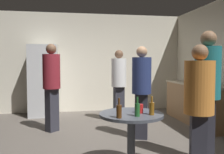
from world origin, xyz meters
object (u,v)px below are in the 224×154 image
(foreground_table, at_px, (131,121))
(beer_bottle_on_counter, at_px, (196,79))
(plastic_cup_red, at_px, (140,109))
(beer_bottle_brown, at_px, (119,111))
(beer_bottle_green, at_px, (137,109))
(beer_bottle_amber, at_px, (152,108))
(person_in_orange_shirt, at_px, (199,102))
(kettle, at_px, (201,81))
(person_in_white_shirt, at_px, (119,80))
(person_in_teal_shirt, at_px, (207,86))
(person_in_maroon_shirt, at_px, (52,80))
(refrigerator, at_px, (43,81))
(wine_bottle_on_counter, at_px, (193,77))
(person_in_navy_shirt, at_px, (142,85))

(foreground_table, bearing_deg, beer_bottle_on_counter, 46.13)
(foreground_table, height_order, plastic_cup_red, plastic_cup_red)
(beer_bottle_brown, xyz_separation_m, beer_bottle_green, (0.23, 0.05, 0.00))
(beer_bottle_amber, bearing_deg, person_in_orange_shirt, -22.75)
(beer_bottle_on_counter, relative_size, beer_bottle_green, 1.00)
(kettle, xyz_separation_m, person_in_white_shirt, (-1.67, 0.67, -0.01))
(plastic_cup_red, bearing_deg, person_in_orange_shirt, -29.65)
(foreground_table, relative_size, beer_bottle_green, 3.48)
(kettle, distance_m, person_in_teal_shirt, 2.05)
(beer_bottle_amber, relative_size, beer_bottle_green, 1.00)
(person_in_white_shirt, distance_m, person_in_maroon_shirt, 1.57)
(foreground_table, bearing_deg, plastic_cup_red, -1.59)
(person_in_orange_shirt, bearing_deg, kettle, -99.37)
(beer_bottle_on_counter, distance_m, person_in_white_shirt, 1.73)
(beer_bottle_amber, relative_size, person_in_white_shirt, 0.14)
(person_in_white_shirt, height_order, person_in_maroon_shirt, person_in_maroon_shirt)
(plastic_cup_red, bearing_deg, beer_bottle_green, -115.47)
(beer_bottle_on_counter, height_order, plastic_cup_red, beer_bottle_on_counter)
(person_in_maroon_shirt, bearing_deg, refrigerator, 148.97)
(kettle, bearing_deg, beer_bottle_amber, -131.86)
(foreground_table, relative_size, person_in_maroon_shirt, 0.46)
(beer_bottle_brown, bearing_deg, refrigerator, 107.85)
(beer_bottle_amber, bearing_deg, refrigerator, 114.10)
(wine_bottle_on_counter, distance_m, beer_bottle_brown, 3.44)
(beer_bottle_amber, height_order, person_in_orange_shirt, person_in_orange_shirt)
(refrigerator, height_order, kettle, refrigerator)
(beer_bottle_on_counter, distance_m, beer_bottle_amber, 2.90)
(person_in_white_shirt, relative_size, person_in_maroon_shirt, 0.95)
(refrigerator, xyz_separation_m, beer_bottle_brown, (1.20, -3.72, -0.08))
(refrigerator, distance_m, kettle, 3.79)
(person_in_white_shirt, bearing_deg, person_in_maroon_shirt, -78.40)
(beer_bottle_amber, bearing_deg, person_in_maroon_shirt, 121.65)
(foreground_table, relative_size, person_in_navy_shirt, 0.49)
(beer_bottle_on_counter, distance_m, beer_bottle_brown, 3.25)
(beer_bottle_on_counter, bearing_deg, beer_bottle_amber, -128.89)
(wine_bottle_on_counter, bearing_deg, person_in_teal_shirt, -114.21)
(wine_bottle_on_counter, bearing_deg, person_in_maroon_shirt, -174.08)
(wine_bottle_on_counter, height_order, person_in_maroon_shirt, person_in_maroon_shirt)
(wine_bottle_on_counter, xyz_separation_m, foreground_table, (-2.08, -2.33, -0.39))
(refrigerator, distance_m, person_in_teal_shirt, 4.22)
(beer_bottle_brown, bearing_deg, person_in_navy_shirt, 64.16)
(person_in_white_shirt, bearing_deg, person_in_orange_shirt, -2.43)
(kettle, bearing_deg, person_in_maroon_shirt, 177.94)
(beer_bottle_brown, height_order, beer_bottle_green, same)
(beer_bottle_brown, relative_size, person_in_navy_shirt, 0.14)
(beer_bottle_green, bearing_deg, wine_bottle_on_counter, 50.67)
(refrigerator, relative_size, wine_bottle_on_counter, 5.81)
(refrigerator, bearing_deg, person_in_navy_shirt, -49.71)
(person_in_navy_shirt, bearing_deg, refrigerator, -119.32)
(person_in_orange_shirt, bearing_deg, plastic_cup_red, -8.46)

